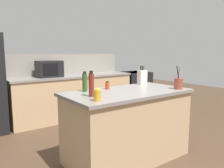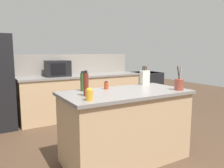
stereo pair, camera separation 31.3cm
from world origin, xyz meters
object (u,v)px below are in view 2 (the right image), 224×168
(range_oven, at_px, (145,89))
(utensil_crock, at_px, (179,84))
(vinegar_bottle, at_px, (86,84))
(microwave, at_px, (58,68))
(spice_jar_paprika, at_px, (106,85))
(olive_oil_bottle, at_px, (83,82))
(knife_block, at_px, (145,77))
(honey_jar, at_px, (89,95))

(range_oven, relative_size, utensil_crock, 2.87)
(range_oven, xyz_separation_m, utensil_crock, (-1.43, -2.49, 0.56))
(vinegar_bottle, bearing_deg, microwave, 81.69)
(utensil_crock, distance_m, spice_jar_paprika, 0.98)
(microwave, bearing_deg, vinegar_bottle, -98.31)
(olive_oil_bottle, bearing_deg, range_oven, 36.58)
(microwave, xyz_separation_m, knife_block, (0.83, -1.86, -0.05))
(knife_block, bearing_deg, utensil_crock, -77.13)
(honey_jar, bearing_deg, microwave, 81.01)
(knife_block, relative_size, utensil_crock, 0.91)
(microwave, relative_size, olive_oil_bottle, 1.85)
(utensil_crock, bearing_deg, vinegar_bottle, 168.33)
(microwave, bearing_deg, spice_jar_paprika, -86.85)
(utensil_crock, height_order, honey_jar, utensil_crock)
(utensil_crock, distance_m, honey_jar, 1.30)
(utensil_crock, distance_m, vinegar_bottle, 1.26)
(olive_oil_bottle, bearing_deg, utensil_crock, -27.39)
(olive_oil_bottle, xyz_separation_m, vinegar_bottle, (-0.10, -0.33, 0.02))
(microwave, relative_size, utensil_crock, 1.50)
(spice_jar_paprika, bearing_deg, vinegar_bottle, -144.90)
(utensil_crock, height_order, vinegar_bottle, utensil_crock)
(spice_jar_paprika, distance_m, olive_oil_bottle, 0.34)
(utensil_crock, relative_size, olive_oil_bottle, 1.23)
(microwave, xyz_separation_m, spice_jar_paprika, (0.11, -1.93, -0.12))
(range_oven, height_order, spice_jar_paprika, spice_jar_paprika)
(honey_jar, height_order, olive_oil_bottle, olive_oil_bottle)
(olive_oil_bottle, bearing_deg, spice_jar_paprika, -5.03)
(knife_block, xyz_separation_m, utensil_crock, (0.08, -0.63, -0.03))
(vinegar_bottle, bearing_deg, olive_oil_bottle, 73.29)
(knife_block, distance_m, vinegar_bottle, 1.22)
(honey_jar, distance_m, spice_jar_paprika, 0.73)
(range_oven, relative_size, microwave, 1.91)
(spice_jar_paprika, relative_size, vinegar_bottle, 0.37)
(microwave, bearing_deg, knife_block, -65.87)
(microwave, distance_m, honey_jar, 2.50)
(knife_block, relative_size, spice_jar_paprika, 2.63)
(microwave, relative_size, knife_block, 1.66)
(range_oven, relative_size, honey_jar, 7.12)
(utensil_crock, distance_m, olive_oil_bottle, 1.28)
(microwave, distance_m, utensil_crock, 2.65)
(knife_block, height_order, vinegar_bottle, vinegar_bottle)
(range_oven, xyz_separation_m, spice_jar_paprika, (-2.23, -1.93, 0.52))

